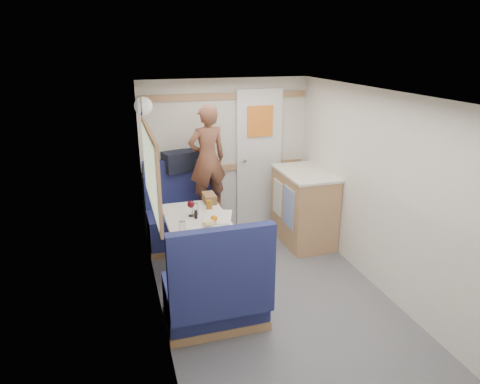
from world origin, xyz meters
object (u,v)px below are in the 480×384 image
object	(u,v)px
tumbler_right	(195,209)
duffel_bag	(184,161)
person	(207,159)
galley_counter	(303,206)
pepper_grinder	(196,214)
orange_fruit	(214,218)
bread_loaf	(209,198)
dinette_table	(197,230)
bench_near	(217,297)
bench_far	(184,222)
cheese_block	(209,223)
tumbler_left	(182,227)
wine_glass	(191,205)
tray	(218,217)
beer_glass	(209,205)
dome_light	(143,106)

from	to	relation	value
tumbler_right	duffel_bag	bearing A→B (deg)	86.40
person	tumbler_right	world-z (taller)	person
galley_counter	pepper_grinder	bearing A→B (deg)	-158.07
orange_fruit	bread_loaf	world-z (taller)	bread_loaf
dinette_table	bench_near	size ratio (longest dim) A/B	0.88
bench_far	cheese_block	size ratio (longest dim) A/B	10.20
tumbler_left	person	bearing A→B (deg)	66.36
galley_counter	wine_glass	size ratio (longest dim) A/B	5.48
duffel_bag	tray	size ratio (longest dim) A/B	1.40
tumbler_right	orange_fruit	bearing A→B (deg)	-66.15
bench_near	bread_loaf	size ratio (longest dim) A/B	4.53
wine_glass	beer_glass	world-z (taller)	wine_glass
bench_near	dinette_table	bearing A→B (deg)	90.00
cheese_block	wine_glass	size ratio (longest dim) A/B	0.61
wine_glass	pepper_grinder	world-z (taller)	wine_glass
tumbler_right	bench_near	bearing A→B (deg)	-90.35
person	wine_glass	distance (m)	0.91
dinette_table	galley_counter	world-z (taller)	galley_counter
tumbler_right	beer_glass	world-z (taller)	tumbler_right
orange_fruit	bench_far	bearing A→B (deg)	97.12
orange_fruit	pepper_grinder	size ratio (longest dim) A/B	0.78
duffel_bag	tray	distance (m)	1.26
tray	tumbler_left	size ratio (longest dim) A/B	3.48
duffel_bag	bread_loaf	world-z (taller)	duffel_bag
galley_counter	person	distance (m)	1.35
dinette_table	person	world-z (taller)	person
bench_far	pepper_grinder	size ratio (longest dim) A/B	11.90
bench_near	bread_loaf	distance (m)	1.34
bench_near	galley_counter	xyz separation A→B (m)	(1.47, 1.41, 0.17)
dinette_table	pepper_grinder	distance (m)	0.20
orange_fruit	tumbler_right	xyz separation A→B (m)	(-0.13, 0.29, 0.01)
dinette_table	bench_far	world-z (taller)	bench_far
bench_near	bench_far	bearing A→B (deg)	90.00
dinette_table	beer_glass	bearing A→B (deg)	41.15
tumbler_left	tumbler_right	xyz separation A→B (m)	(0.20, 0.40, 0.01)
dome_light	bread_loaf	distance (m)	1.25
bench_near	beer_glass	xyz separation A→B (m)	(0.17, 1.02, 0.47)
duffel_bag	bread_loaf	distance (m)	0.80
duffel_bag	orange_fruit	size ratio (longest dim) A/B	7.42
dinette_table	orange_fruit	world-z (taller)	orange_fruit
bread_loaf	orange_fruit	bearing A→B (deg)	-98.50
bench_near	tumbler_left	xyz separation A→B (m)	(-0.20, 0.54, 0.47)
tray	bench_far	bearing A→B (deg)	101.95
duffel_bag	person	bearing A→B (deg)	-66.09
dome_light	wine_glass	bearing A→B (deg)	-67.17
bench_far	tray	distance (m)	1.07
duffel_bag	orange_fruit	distance (m)	1.37
duffel_bag	bench_near	bearing A→B (deg)	-107.69
duffel_bag	bread_loaf	size ratio (longest dim) A/B	2.19
orange_fruit	beer_glass	world-z (taller)	beer_glass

